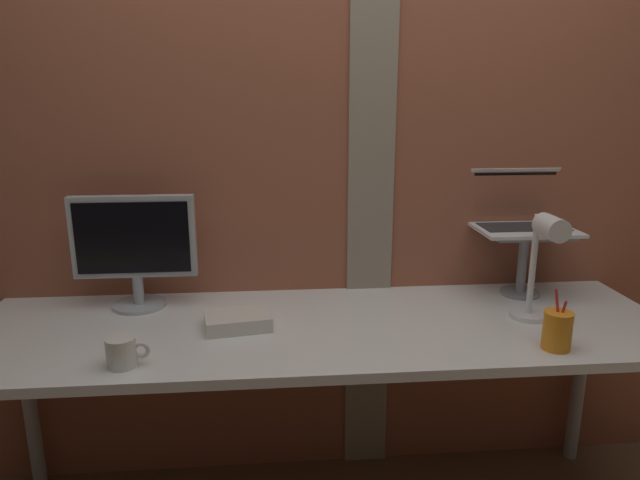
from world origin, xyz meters
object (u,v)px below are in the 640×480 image
Objects in this scene: pen_cup at (557,330)px; laptop at (518,212)px; monitor at (134,244)px; desk_lamp at (542,257)px; coffee_mug at (122,352)px.

laptop is at bearing 79.80° from pen_cup.
monitor is 1.14× the size of desk_lamp.
laptop reaches higher than coffee_mug.
coffee_mug is at bearing -171.75° from desk_lamp.
monitor is 1.19× the size of laptop.
coffee_mug is (-1.20, -0.00, -0.02)m from pen_cup.
laptop is 1.42m from coffee_mug.
desk_lamp reaches higher than coffee_mug.
desk_lamp is at bearing -101.22° from laptop.
monitor reaches higher than pen_cup.
desk_lamp is (1.29, -0.26, -0.00)m from monitor.
pen_cup is at bearing -19.38° from monitor.
pen_cup is (1.26, -0.44, -0.17)m from monitor.
laptop reaches higher than monitor.
monitor is 1.31m from desk_lamp.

